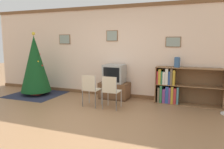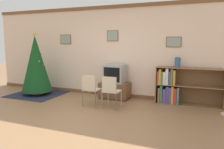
# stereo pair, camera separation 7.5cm
# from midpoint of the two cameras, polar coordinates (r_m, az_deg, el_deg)

# --- Properties ---
(ground_plane) EXTENTS (24.00, 24.00, 0.00)m
(ground_plane) POSITION_cam_midpoint_polar(r_m,az_deg,el_deg) (4.56, -10.43, -12.65)
(ground_plane) COLOR #936B47
(wall_back) EXTENTS (8.87, 0.11, 2.70)m
(wall_back) POSITION_cam_midpoint_polar(r_m,az_deg,el_deg) (6.57, 1.38, 6.02)
(wall_back) COLOR beige
(wall_back) RESTS_ON ground_plane
(area_rug) EXTENTS (1.55, 1.49, 0.01)m
(area_rug) POSITION_cam_midpoint_polar(r_m,az_deg,el_deg) (7.30, -18.59, -4.86)
(area_rug) COLOR #23283D
(area_rug) RESTS_ON ground_plane
(christmas_tree) EXTENTS (0.92, 0.92, 1.93)m
(christmas_tree) POSITION_cam_midpoint_polar(r_m,az_deg,el_deg) (7.15, -18.95, 2.66)
(christmas_tree) COLOR maroon
(christmas_tree) RESTS_ON area_rug
(tv_console) EXTENTS (0.84, 0.54, 0.47)m
(tv_console) POSITION_cam_midpoint_polar(r_m,az_deg,el_deg) (6.36, 1.09, -4.19)
(tv_console) COLOR #4C311E
(tv_console) RESTS_ON ground_plane
(television) EXTENTS (0.58, 0.50, 0.52)m
(television) POSITION_cam_midpoint_polar(r_m,az_deg,el_deg) (6.27, 1.09, 0.24)
(television) COLOR #9E9E99
(television) RESTS_ON tv_console
(folding_chair_left) EXTENTS (0.40, 0.40, 0.82)m
(folding_chair_left) POSITION_cam_midpoint_polar(r_m,az_deg,el_deg) (5.54, -5.24, -3.64)
(folding_chair_left) COLOR beige
(folding_chair_left) RESTS_ON ground_plane
(folding_chair_right) EXTENTS (0.40, 0.40, 0.82)m
(folding_chair_right) POSITION_cam_midpoint_polar(r_m,az_deg,el_deg) (5.32, 0.03, -4.12)
(folding_chair_right) COLOR beige
(folding_chair_right) RESTS_ON ground_plane
(bookshelf) EXTENTS (1.68, 0.36, 0.98)m
(bookshelf) POSITION_cam_midpoint_polar(r_m,az_deg,el_deg) (6.03, 16.75, -3.14)
(bookshelf) COLOR olive
(bookshelf) RESTS_ON ground_plane
(vase) EXTENTS (0.15, 0.15, 0.27)m
(vase) POSITION_cam_midpoint_polar(r_m,az_deg,el_deg) (5.91, 17.10, 3.09)
(vase) COLOR #335684
(vase) RESTS_ON bookshelf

